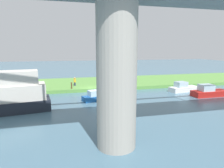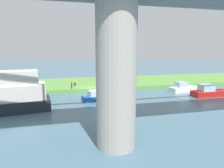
{
  "view_description": "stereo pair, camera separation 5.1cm",
  "coord_description": "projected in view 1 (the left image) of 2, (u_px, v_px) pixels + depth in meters",
  "views": [
    {
      "loc": [
        4.12,
        28.64,
        6.37
      ],
      "look_at": [
        -1.66,
        5.0,
        2.0
      ],
      "focal_mm": 31.54,
      "sensor_mm": 36.0,
      "label": 1
    },
    {
      "loc": [
        4.07,
        28.65,
        6.37
      ],
      "look_at": [
        -1.66,
        5.0,
        2.0
      ],
      "focal_mm": 31.54,
      "sensor_mm": 36.0,
      "label": 2
    }
  ],
  "objects": [
    {
      "name": "skiff_small",
      "position": [
        183.0,
        88.0,
        29.69
      ],
      "size": [
        4.77,
        2.32,
        1.52
      ],
      "color": "white",
      "rests_on": "ground"
    },
    {
      "name": "person_on_bank",
      "position": [
        75.0,
        81.0,
        31.63
      ],
      "size": [
        0.51,
        0.51,
        1.39
      ],
      "color": "#2D334C",
      "rests_on": "grassy_bank"
    },
    {
      "name": "motorboat_white",
      "position": [
        97.0,
        97.0,
        24.65
      ],
      "size": [
        4.15,
        2.5,
        1.3
      ],
      "color": "#195199",
      "rests_on": "ground"
    },
    {
      "name": "motorboat_red",
      "position": [
        1.0,
        97.0,
        24.18
      ],
      "size": [
        4.18,
        2.46,
        1.31
      ],
      "color": "#99999E",
      "rests_on": "ground"
    },
    {
      "name": "riverboat_paddlewheel",
      "position": [
        209.0,
        92.0,
        26.72
      ],
      "size": [
        4.95,
        1.77,
        1.65
      ],
      "color": "red",
      "rests_on": "ground"
    },
    {
      "name": "houseboat_blue",
      "position": [
        6.0,
        96.0,
        19.8
      ],
      "size": [
        9.3,
        4.24,
        4.58
      ],
      "color": "#1E232D",
      "rests_on": "ground"
    },
    {
      "name": "bridge_pylon",
      "position": [
        117.0,
        76.0,
        12.28
      ],
      "size": [
        2.54,
        2.54,
        9.37
      ],
      "primitive_type": "cylinder",
      "color": "#9E998E",
      "rests_on": "ground"
    },
    {
      "name": "mooring_post",
      "position": [
        72.0,
        86.0,
        29.23
      ],
      "size": [
        0.2,
        0.2,
        0.96
      ],
      "primitive_type": "cylinder",
      "color": "brown",
      "rests_on": "grassy_bank"
    },
    {
      "name": "ground_plane",
      "position": [
        93.0,
        92.0,
        29.47
      ],
      "size": [
        160.0,
        160.0,
        0.0
      ],
      "primitive_type": "plane",
      "color": "#476B7F"
    },
    {
      "name": "grassy_bank",
      "position": [
        88.0,
        83.0,
        35.16
      ],
      "size": [
        80.0,
        12.0,
        0.5
      ],
      "primitive_type": "cube",
      "color": "#5B9342",
      "rests_on": "ground"
    }
  ]
}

